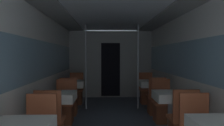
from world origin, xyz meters
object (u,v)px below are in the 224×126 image
Objects in this scene: dining_table_left_1 at (58,99)px; support_pole_left_2 at (86,67)px; dining_table_left_2 at (73,86)px; dining_table_right_1 at (171,99)px; chair_left_far_1 at (65,110)px; dining_table_right_2 at (151,85)px; chair_right_far_2 at (146,94)px; chair_left_near_2 at (69,103)px; chair_right_far_1 at (162,109)px; chair_left_far_2 at (76,94)px; chair_right_near_2 at (156,103)px; support_pole_right_2 at (138,67)px.

support_pole_left_2 reaches higher than dining_table_left_1.
dining_table_left_2 is 0.33× the size of support_pole_left_2.
dining_table_left_1 is at bearing 180.00° from dining_table_right_1.
support_pole_left_2 is at bearing -105.92° from chair_left_far_1.
dining_table_right_2 is 0.69m from chair_right_far_2.
dining_table_right_2 is (1.74, 0.00, -0.51)m from support_pole_left_2.
dining_table_left_1 is 1.81m from dining_table_left_2.
chair_left_near_2 reaches higher than dining_table_right_2.
chair_right_far_1 and chair_right_far_2 have the same top height.
chair_right_far_2 is at bearing 29.91° from chair_left_near_2.
dining_table_right_1 is at bearing 0.00° from dining_table_left_1.
dining_table_right_1 is (2.08, -2.41, 0.34)m from chair_left_far_2.
chair_right_near_2 reaches higher than dining_table_right_2.
support_pole_right_2 is (1.74, 1.81, 0.51)m from dining_table_left_1.
chair_left_far_2 is 2.76m from chair_right_far_1.
chair_left_near_2 is 1.00× the size of chair_right_near_2.
support_pole_right_2 is (1.74, 0.00, 0.51)m from dining_table_left_2.
chair_right_far_1 is (2.08, 0.00, 0.00)m from chair_left_far_1.
chair_right_far_2 is at bearing 16.05° from dining_table_left_2.
support_pole_right_2 is at bearing 180.00° from dining_table_right_2.
dining_table_left_1 is at bearing -139.03° from dining_table_right_2.
support_pole_right_2 reaches higher than chair_right_far_1.
chair_right_near_2 is 1.20m from chair_right_far_2.
dining_table_right_1 is 2.43m from chair_right_far_2.
chair_left_far_1 is at bearing -145.15° from support_pole_right_2.
chair_right_far_1 is at bearing -180.00° from chair_left_far_1.
chair_left_far_1 is 0.61m from chair_left_near_2.
dining_table_left_2 is at bearing 90.00° from chair_left_far_2.
chair_right_near_2 is 1.09m from support_pole_right_2.
dining_table_right_2 is 0.33× the size of support_pole_right_2.
chair_left_far_2 reaches higher than dining_table_left_1.
chair_left_far_2 is at bearing 90.00° from dining_table_left_1.
dining_table_left_2 is 0.61m from support_pole_left_2.
chair_left_far_2 reaches higher than dining_table_right_2.
dining_table_left_1 is at bearing -90.00° from chair_left_near_2.
support_pole_right_2 reaches higher than dining_table_left_2.
chair_left_far_1 is at bearing -90.00° from dining_table_left_2.
dining_table_left_2 is at bearing 180.00° from support_pole_left_2.
dining_table_left_2 is at bearing 163.95° from chair_right_near_2.
support_pole_right_2 is (1.74, 0.60, 0.84)m from chair_left_near_2.
dining_table_left_1 is at bearing 49.14° from chair_right_far_2.
dining_table_right_1 is at bearing -90.00° from dining_table_right_2.
support_pole_right_2 is (-0.35, 1.21, 0.84)m from chair_right_far_1.
chair_left_far_1 is 0.40× the size of support_pole_left_2.
dining_table_right_1 is at bearing -30.15° from chair_left_near_2.
chair_left_near_2 is at bearing 149.85° from dining_table_right_1.
dining_table_left_1 is 3.20m from chair_right_far_2.
support_pole_right_2 is (1.39, 0.00, 0.00)m from support_pole_left_2.
support_pole_right_2 reaches higher than dining_table_left_1.
chair_left_far_1 is 2.28m from support_pole_right_2.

